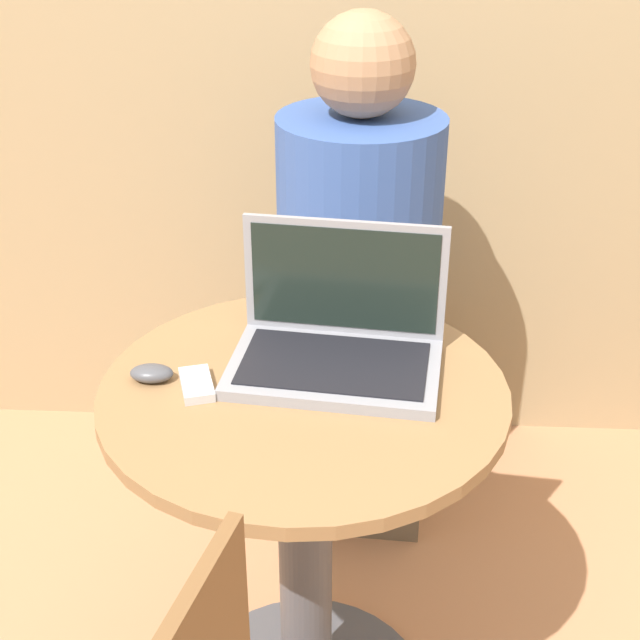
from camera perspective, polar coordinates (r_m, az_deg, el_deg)
The scene contains 5 objects.
round_table at distance 1.66m, azimuth -0.96°, elevation -12.58°, with size 0.68×0.68×0.77m.
laptop at distance 1.52m, azimuth 1.14°, elevation -1.14°, with size 0.38×0.27×0.23m.
cell_phone at distance 1.49m, azimuth -7.90°, elevation -4.11°, with size 0.08×0.11×0.02m.
computer_mouse at distance 1.52m, azimuth -10.73°, elevation -3.37°, with size 0.07×0.05×0.03m.
person_seated at distance 2.19m, azimuth 2.49°, elevation -0.00°, with size 0.38×0.58×1.27m.
Camera 1 is at (0.09, -1.24, 1.59)m, focal length 50.00 mm.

